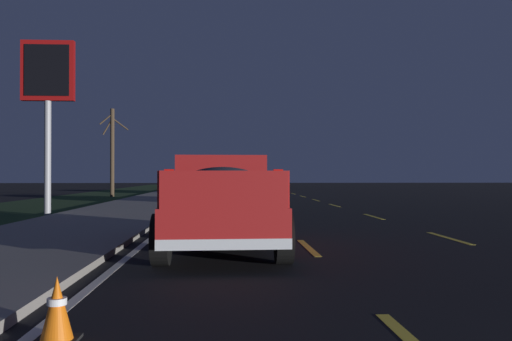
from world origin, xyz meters
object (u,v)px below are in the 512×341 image
Objects in this scene: traffic_cone_near at (57,310)px; sedan_blue at (273,184)px; sedan_green at (229,189)px; gas_price_sign at (48,85)px; pickup_truck at (221,199)px; sedan_silver at (228,184)px; bare_tree_far at (112,151)px.

sedan_blue is at bearing -8.08° from traffic_cone_near.
traffic_cone_near is (-21.74, 1.50, -0.50)m from sedan_green.
gas_price_sign reaches higher than sedan_green.
pickup_truck is 16.00m from sedan_green.
pickup_truck reaches higher than sedan_silver.
gas_price_sign is 16.69m from bare_tree_far.
sedan_green is (-13.01, -0.05, 0.00)m from sedan_silver.
sedan_silver is at bearing 81.60° from sedan_blue.
sedan_silver is 0.74× the size of bare_tree_far.
pickup_truck is at bearing -144.30° from gas_price_sign.
pickup_truck is 1.23× the size of sedan_silver.
pickup_truck is at bearing 172.99° from sedan_blue.
traffic_cone_near is at bearing 171.92° from sedan_blue.
gas_price_sign is (-7.04, 6.59, 3.98)m from sedan_green.
pickup_truck is 1.23× the size of sedan_green.
traffic_cone_near is (-5.74, 1.35, -0.70)m from pickup_truck.
traffic_cone_near is at bearing 166.71° from pickup_truck.
sedan_silver is 21.46m from gas_price_sign.
sedan_blue is at bearing -26.98° from gas_price_sign.
sedan_green is at bearing -140.29° from bare_tree_far.
sedan_green is at bearing -3.96° from traffic_cone_near.
gas_price_sign is at bearing 19.09° from traffic_cone_near.
sedan_blue is at bearing -15.02° from sedan_green.
gas_price_sign is at bearing 161.91° from sedan_silver.
sedan_silver is at bearing -18.09° from gas_price_sign.
sedan_blue is 22.28m from gas_price_sign.
gas_price_sign is (-19.54, 9.95, 3.98)m from sedan_blue.
sedan_green is at bearing -43.13° from gas_price_sign.
gas_price_sign reaches higher than sedan_blue.
bare_tree_far reaches higher than traffic_cone_near.
gas_price_sign is 16.19m from traffic_cone_near.
sedan_silver is 0.70× the size of gas_price_sign.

